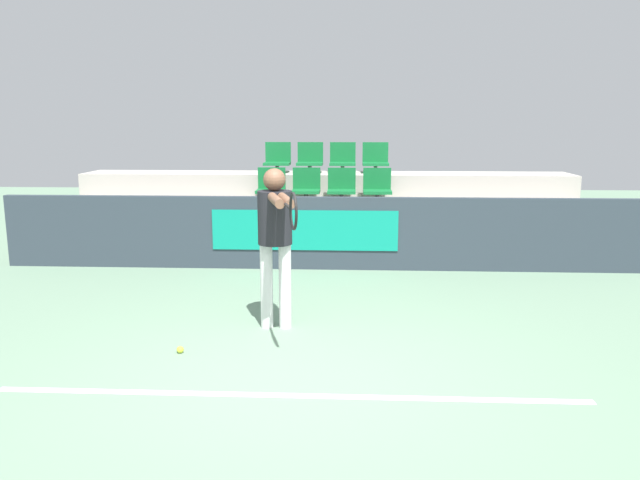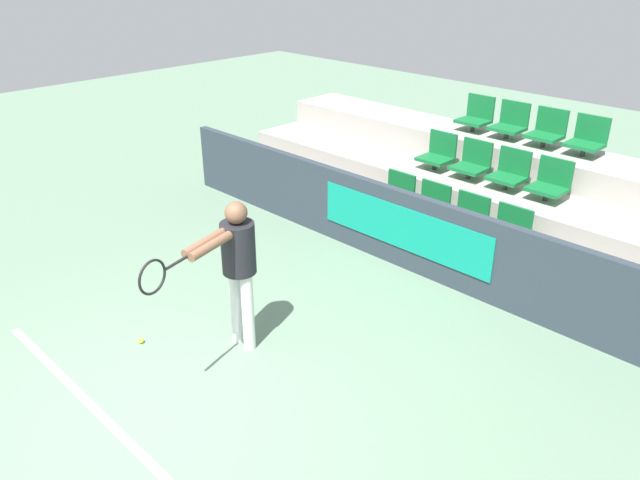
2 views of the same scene
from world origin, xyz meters
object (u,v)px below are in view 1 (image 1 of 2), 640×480
at_px(stadium_chair_2, 340,219).
at_px(stadium_chair_5, 306,186).
at_px(stadium_chair_4, 271,186).
at_px(stadium_chair_0, 263,218).
at_px(stadium_chair_7, 377,187).
at_px(stadium_chair_10, 343,159).
at_px(stadium_chair_8, 278,159).
at_px(stadium_chair_11, 375,160).
at_px(stadium_chair_1, 302,218).
at_px(tennis_player, 276,230).
at_px(stadium_chair_3, 379,219).
at_px(stadium_chair_9, 310,159).
at_px(stadium_chair_6, 342,187).
at_px(tennis_ball, 180,350).

bearing_deg(stadium_chair_2, stadium_chair_5, 121.41).
bearing_deg(stadium_chair_4, stadium_chair_0, -90.00).
xyz_separation_m(stadium_chair_5, stadium_chair_7, (1.22, 0.00, 0.00)).
xyz_separation_m(stadium_chair_2, stadium_chair_10, (0.00, 1.99, 0.80)).
xyz_separation_m(stadium_chair_7, stadium_chair_10, (-0.61, 1.00, 0.40)).
relative_size(stadium_chair_4, stadium_chair_8, 1.00).
bearing_deg(stadium_chair_7, stadium_chair_11, 90.00).
relative_size(stadium_chair_1, stadium_chair_2, 1.00).
height_order(stadium_chair_7, stadium_chair_11, stadium_chair_11).
bearing_deg(stadium_chair_11, stadium_chair_8, 180.00).
xyz_separation_m(stadium_chair_7, tennis_player, (-1.20, -4.43, 0.01)).
xyz_separation_m(stadium_chair_3, stadium_chair_9, (-1.22, 1.99, 0.80)).
bearing_deg(stadium_chair_3, tennis_player, -109.32).
distance_m(stadium_chair_6, stadium_chair_10, 1.07).
bearing_deg(stadium_chair_3, stadium_chair_6, 121.41).
bearing_deg(stadium_chair_9, stadium_chair_7, -39.31).
bearing_deg(tennis_player, stadium_chair_3, 56.12).
height_order(stadium_chair_5, stadium_chair_11, stadium_chair_11).
height_order(stadium_chair_1, stadium_chair_5, stadium_chair_5).
xyz_separation_m(stadium_chair_6, stadium_chair_11, (0.61, 1.00, 0.40)).
bearing_deg(stadium_chair_7, stadium_chair_10, 121.41).
bearing_deg(stadium_chair_3, stadium_chair_7, 90.00).
bearing_deg(tennis_player, stadium_chair_0, 85.67).
distance_m(stadium_chair_0, stadium_chair_8, 2.15).
height_order(stadium_chair_3, stadium_chair_8, stadium_chair_8).
bearing_deg(stadium_chair_2, stadium_chair_7, 58.59).
xyz_separation_m(stadium_chair_9, tennis_ball, (-0.82, -6.16, -1.41)).
distance_m(stadium_chair_10, tennis_player, 5.47).
distance_m(stadium_chair_2, tennis_player, 3.51).
distance_m(stadium_chair_11, tennis_player, 5.57).
xyz_separation_m(stadium_chair_3, stadium_chair_6, (-0.61, 1.00, 0.40)).
height_order(stadium_chair_9, tennis_player, stadium_chair_9).
relative_size(stadium_chair_6, tennis_player, 0.33).
relative_size(stadium_chair_1, stadium_chair_11, 1.00).
xyz_separation_m(stadium_chair_3, stadium_chair_5, (-1.22, 1.00, 0.40)).
relative_size(stadium_chair_2, stadium_chair_4, 1.00).
xyz_separation_m(stadium_chair_10, tennis_player, (-0.60, -5.43, -0.39)).
distance_m(stadium_chair_4, stadium_chair_10, 1.62).
relative_size(stadium_chair_7, stadium_chair_8, 1.00).
bearing_deg(stadium_chair_10, stadium_chair_7, -58.59).
bearing_deg(stadium_chair_3, stadium_chair_11, 90.00).
bearing_deg(stadium_chair_8, stadium_chair_2, -58.59).
xyz_separation_m(stadium_chair_2, stadium_chair_9, (-0.61, 1.99, 0.80)).
height_order(stadium_chair_4, tennis_ball, stadium_chair_4).
relative_size(stadium_chair_2, stadium_chair_5, 1.00).
xyz_separation_m(stadium_chair_2, stadium_chair_6, (0.00, 1.00, 0.40)).
bearing_deg(stadium_chair_2, stadium_chair_8, 121.41).
relative_size(stadium_chair_5, stadium_chair_8, 1.00).
bearing_deg(stadium_chair_9, stadium_chair_5, -90.00).
relative_size(stadium_chair_1, stadium_chair_3, 1.00).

